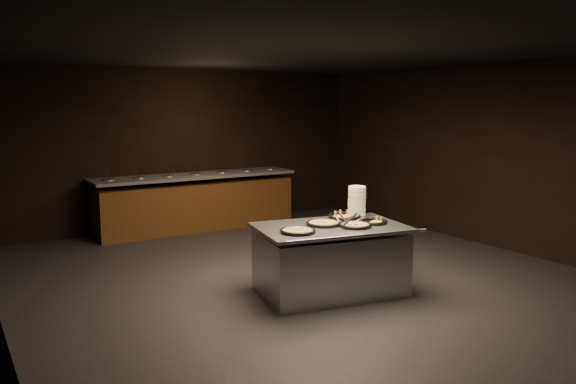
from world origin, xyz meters
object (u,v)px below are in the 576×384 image
object	(u,v)px
serving_counter	(330,261)
pan_cheese_whole	(324,223)
pan_veggie_whole	(298,231)
plate_stack	(357,201)

from	to	relation	value
serving_counter	pan_cheese_whole	world-z (taller)	pan_cheese_whole
serving_counter	pan_cheese_whole	bearing A→B (deg)	126.75
pan_veggie_whole	pan_cheese_whole	world-z (taller)	same
pan_veggie_whole	serving_counter	bearing A→B (deg)	10.11
serving_counter	pan_veggie_whole	size ratio (longest dim) A/B	4.70
serving_counter	plate_stack	distance (m)	0.94
pan_veggie_whole	pan_cheese_whole	size ratio (longest dim) A/B	0.97
serving_counter	pan_cheese_whole	xyz separation A→B (m)	(-0.04, 0.09, 0.45)
serving_counter	plate_stack	xyz separation A→B (m)	(0.64, 0.31, 0.62)
plate_stack	pan_veggie_whole	xyz separation A→B (m)	(-1.17, -0.41, -0.17)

